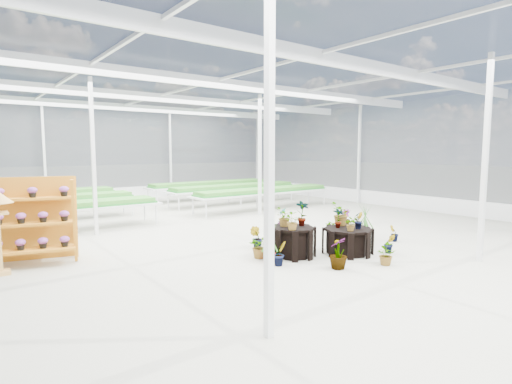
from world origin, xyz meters
TOP-DOWN VIEW (x-y plane):
  - ground_plane at (0.00, 0.00)m, footprint 24.00×24.00m
  - greenhouse_shell at (0.00, 0.00)m, footprint 18.00×24.00m
  - steel_frame at (0.00, 0.00)m, footprint 18.00×24.00m
  - nursery_benches at (0.00, 7.20)m, footprint 16.00×7.00m
  - plinth_tall at (-0.04, -1.22)m, footprint 1.15×1.15m
  - plinth_mid at (1.16, -1.82)m, footprint 1.21×1.21m
  - plinth_low at (2.16, -1.12)m, footprint 1.10×1.10m
  - shelf_rack at (-4.91, 1.72)m, footprint 1.95×1.37m
  - nursery_plants at (1.02, -1.18)m, footprint 4.37×3.50m

SIDE VIEW (x-z plane):
  - ground_plane at x=0.00m, z-range 0.00..0.00m
  - plinth_low at x=2.16m, z-range 0.00..0.41m
  - plinth_mid at x=1.16m, z-range 0.00..0.61m
  - plinth_tall at x=-0.04m, z-range 0.00..0.69m
  - nursery_benches at x=0.00m, z-range 0.00..0.84m
  - nursery_plants at x=1.02m, z-range -0.16..1.15m
  - shelf_rack at x=-4.91m, z-range 0.00..1.86m
  - greenhouse_shell at x=0.00m, z-range 0.00..4.50m
  - steel_frame at x=0.00m, z-range 0.00..4.50m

